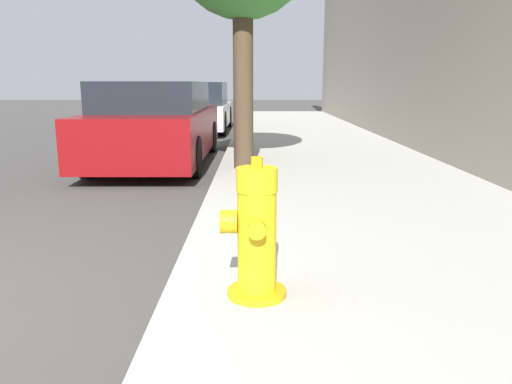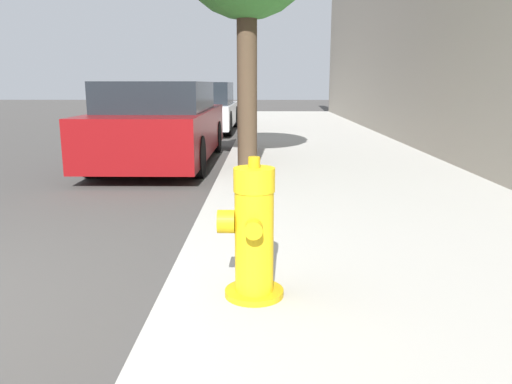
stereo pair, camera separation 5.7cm
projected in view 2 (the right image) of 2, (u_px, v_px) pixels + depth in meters
sidewalk_slab at (484, 339)px, 2.53m from camera, size 3.47×40.00×0.13m
fire_hydrant at (253, 234)px, 2.82m from camera, size 0.38×0.38×0.81m
parked_car_near at (162, 124)px, 8.43m from camera, size 1.73×4.46×1.37m
parked_car_mid at (201, 108)px, 14.11m from camera, size 1.88×4.38×1.37m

